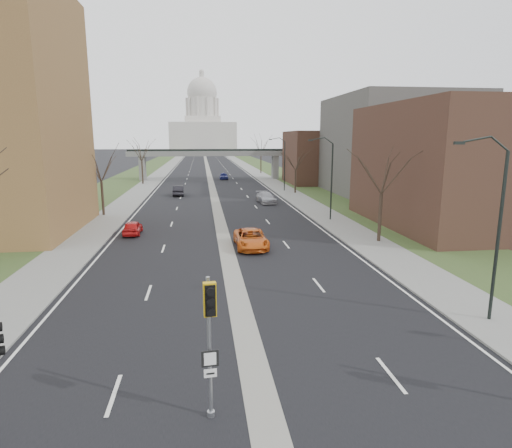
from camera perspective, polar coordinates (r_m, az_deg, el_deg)
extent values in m
plane|color=black|center=(14.73, 1.36, -24.75)|extent=(700.00, 700.00, 0.00)
cube|color=black|center=(162.00, -6.66, 8.22)|extent=(20.00, 600.00, 0.01)
cube|color=gray|center=(162.00, -6.66, 8.22)|extent=(1.20, 600.00, 0.02)
cube|color=gray|center=(162.58, -2.38, 8.32)|extent=(4.00, 600.00, 0.12)
cube|color=gray|center=(162.31, -10.94, 8.12)|extent=(4.00, 600.00, 0.12)
cube|color=#314720|center=(163.19, -0.26, 8.34)|extent=(8.00, 600.00, 0.10)
cube|color=#314720|center=(162.79, -13.07, 8.04)|extent=(8.00, 600.00, 0.10)
cube|color=#462B20|center=(47.48, 25.92, 7.00)|extent=(16.00, 20.00, 12.00)
cube|color=#4F4E48|center=(70.39, 18.09, 9.86)|extent=(18.00, 22.00, 15.00)
cube|color=#462B20|center=(85.23, 9.10, 8.75)|extent=(14.00, 14.00, 10.00)
cube|color=slate|center=(92.77, -14.89, 7.17)|extent=(1.20, 2.50, 5.00)
cube|color=slate|center=(93.32, 2.55, 7.56)|extent=(1.20, 2.50, 5.00)
cube|color=slate|center=(91.83, -6.19, 9.32)|extent=(34.00, 3.00, 1.00)
cube|color=black|center=(91.81, -6.20, 9.76)|extent=(34.00, 0.15, 0.50)
cube|color=beige|center=(331.77, -7.07, 11.51)|extent=(48.00, 42.00, 20.00)
cube|color=beige|center=(332.03, -7.12, 13.58)|extent=(26.00, 26.00, 5.00)
cylinder|color=beige|center=(332.51, -7.16, 15.13)|extent=(22.00, 22.00, 14.00)
sphere|color=beige|center=(333.43, -7.21, 17.02)|extent=(22.00, 22.00, 22.00)
cylinder|color=beige|center=(334.78, -7.26, 18.98)|extent=(3.60, 3.60, 4.50)
cylinder|color=black|center=(22.84, 29.58, -1.65)|extent=(0.16, 0.16, 8.00)
cube|color=black|center=(21.06, 25.65, 9.70)|extent=(0.45, 0.18, 0.14)
cylinder|color=black|center=(46.05, 10.04, 5.51)|extent=(0.16, 0.16, 8.00)
cube|color=black|center=(45.20, 7.39, 11.01)|extent=(0.45, 0.18, 0.14)
cylinder|color=black|center=(71.22, 3.83, 7.67)|extent=(0.16, 0.16, 8.00)
cube|color=black|center=(70.67, 2.01, 11.19)|extent=(0.45, 0.18, 0.14)
cylinder|color=#382B21|center=(51.44, -19.77, 3.23)|extent=(0.28, 0.28, 3.75)
cylinder|color=#382B21|center=(84.75, -14.91, 6.64)|extent=(0.28, 0.28, 4.25)
cylinder|color=#382B21|center=(37.44, 16.19, 0.82)|extent=(0.28, 0.28, 4.00)
cylinder|color=#382B21|center=(68.72, 5.27, 5.63)|extent=(0.28, 0.28, 3.50)
cylinder|color=#382B21|center=(107.97, 0.66, 7.95)|extent=(0.28, 0.28, 4.25)
cylinder|color=gray|center=(13.76, -6.22, -16.23)|extent=(0.12, 0.12, 4.64)
cylinder|color=gray|center=(14.93, -6.02, -23.84)|extent=(0.25, 0.25, 0.18)
cube|color=#CD9E0C|center=(12.62, -6.17, -9.96)|extent=(0.41, 0.39, 1.03)
cube|color=black|center=(13.89, -6.20, -17.20)|extent=(0.54, 0.08, 0.54)
cube|color=silver|center=(14.13, -6.15, -18.95)|extent=(0.40, 0.07, 0.27)
imported|color=red|center=(40.79, -16.13, -0.45)|extent=(1.57, 3.79, 1.28)
imported|color=black|center=(67.07, -10.31, 4.41)|extent=(1.74, 4.68, 1.53)
imported|color=#CD5915|center=(34.43, -0.69, -1.96)|extent=(2.53, 5.35, 1.48)
imported|color=#9D9DA4|center=(58.34, 1.34, 3.53)|extent=(2.52, 5.18, 1.45)
imported|color=navy|center=(92.55, -4.32, 6.41)|extent=(1.73, 4.28, 1.46)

